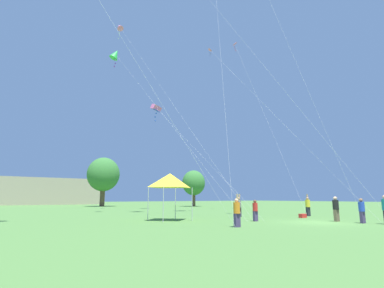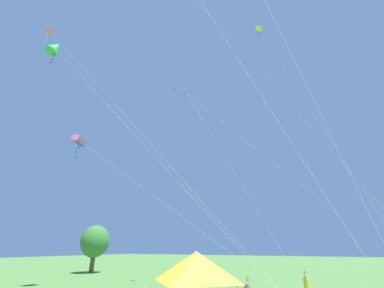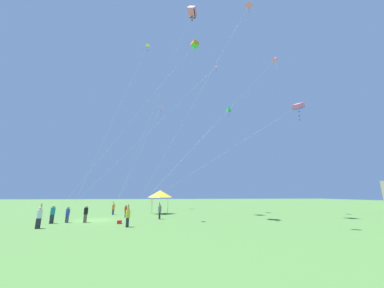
# 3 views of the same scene
# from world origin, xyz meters

# --- Properties ---
(ground_plane) EXTENTS (220.00, 220.00, 0.00)m
(ground_plane) POSITION_xyz_m (0.00, 0.00, 0.00)
(ground_plane) COLOR #4C7A38
(festival_tent) EXTENTS (2.61, 2.61, 3.40)m
(festival_tent) POSITION_xyz_m (-7.26, 7.05, 2.87)
(festival_tent) COLOR #B7B7BC
(festival_tent) RESTS_ON ground
(cooler_box) EXTENTS (0.63, 0.34, 0.32)m
(cooler_box) POSITION_xyz_m (3.17, 3.43, 0.16)
(cooler_box) COLOR red
(cooler_box) RESTS_ON ground
(person_orange_shirt) EXTENTS (0.38, 0.38, 1.83)m
(person_orange_shirt) POSITION_xyz_m (-6.65, 0.52, 0.89)
(person_orange_shirt) COLOR #473860
(person_orange_shirt) RESTS_ON ground
(person_white_shirt) EXTENTS (0.42, 0.42, 2.04)m
(person_white_shirt) POSITION_xyz_m (5.60, -2.77, 0.99)
(person_white_shirt) COLOR #282833
(person_white_shirt) RESTS_ON ground
(person_yellow_shirt) EXTENTS (0.40, 0.40, 1.93)m
(person_yellow_shirt) POSITION_xyz_m (5.57, 4.58, 0.94)
(person_yellow_shirt) COLOR #282833
(person_yellow_shirt) RESTS_ON ground
(person_blue_shirt) EXTENTS (0.37, 0.37, 1.58)m
(person_blue_shirt) POSITION_xyz_m (1.80, -2.06, 0.85)
(person_blue_shirt) COLOR #473860
(person_blue_shirt) RESTS_ON ground
(person_teal_shirt) EXTENTS (0.42, 0.42, 1.78)m
(person_teal_shirt) POSITION_xyz_m (2.27, -3.30, 0.96)
(person_teal_shirt) COLOR #282833
(person_teal_shirt) RESTS_ON ground
(person_black_shirt) EXTENTS (0.40, 0.40, 1.70)m
(person_black_shirt) POSITION_xyz_m (1.84, -0.28, 0.92)
(person_black_shirt) COLOR brown
(person_black_shirt) RESTS_ON ground
(person_grey_shirt) EXTENTS (0.39, 0.39, 1.93)m
(person_grey_shirt) POSITION_xyz_m (-0.31, 7.23, 0.93)
(person_grey_shirt) COLOR #282833
(person_grey_shirt) RESTS_ON ground
(person_red_shirt) EXTENTS (0.35, 0.35, 1.48)m
(person_red_shirt) POSITION_xyz_m (-2.72, 2.95, 0.80)
(person_red_shirt) COLOR #473860
(person_red_shirt) RESTS_ON ground
(kite_pink_box_0) EXTENTS (8.19, 11.50, 29.80)m
(kite_pink_box_0) POSITION_xyz_m (0.21, 10.98, 28.92)
(kite_pink_box_0) COLOR silver
(kite_pink_box_0) RESTS_ON ground
(kite_pink_delta_1) EXTENTS (0.58, 17.34, 19.18)m
(kite_pink_delta_1) POSITION_xyz_m (1.96, 13.05, 17.98)
(kite_pink_delta_1) COLOR silver
(kite_pink_delta_1) RESTS_ON ground
(kite_pink_delta_2) EXTENTS (12.38, 6.64, 21.86)m
(kite_pink_delta_2) POSITION_xyz_m (-18.58, 6.19, 21.45)
(kite_pink_delta_2) COLOR silver
(kite_pink_delta_2) RESTS_ON ground
(kite_orange_box_3) EXTENTS (8.61, 16.45, 28.38)m
(kite_orange_box_3) POSITION_xyz_m (-5.21, 12.09, 27.75)
(kite_orange_box_3) COLOR silver
(kite_orange_box_3) RESTS_ON ground
(kite_pink_box_4) EXTENTS (3.75, 23.66, 15.21)m
(kite_pink_box_4) POSITION_xyz_m (0.78, 25.52, 14.48)
(kite_pink_box_4) COLOR silver
(kite_pink_box_4) RESTS_ON ground
(kite_yellow_delta_5) EXTENTS (1.04, 7.34, 21.86)m
(kite_yellow_delta_5) POSITION_xyz_m (1.49, 4.81, 21.08)
(kite_yellow_delta_5) COLOR silver
(kite_yellow_delta_5) RESTS_ON ground
(kite_pink_diamond_6) EXTENTS (3.18, 23.70, 26.75)m
(kite_pink_diamond_6) POSITION_xyz_m (-4.93, 26.35, 25.94)
(kite_pink_diamond_6) COLOR silver
(kite_pink_diamond_6) RESTS_ON ground
(kite_green_diamond_7) EXTENTS (5.70, 15.83, 18.22)m
(kite_green_diamond_7) POSITION_xyz_m (-8.02, 18.45, 17.48)
(kite_green_diamond_7) COLOR silver
(kite_green_diamond_7) RESTS_ON ground
(kite_pink_delta_8) EXTENTS (3.26, 12.33, 22.92)m
(kite_pink_delta_8) POSITION_xyz_m (7.95, 15.99, 22.14)
(kite_pink_delta_8) COLOR silver
(kite_pink_delta_8) RESTS_ON ground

